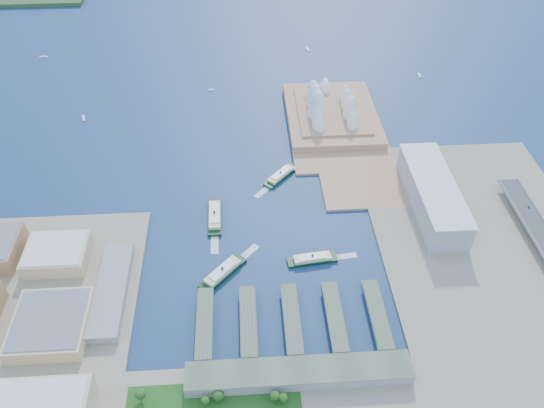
{
  "coord_description": "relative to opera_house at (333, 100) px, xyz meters",
  "views": [
    {
      "loc": [
        -24.14,
        -377.85,
        433.24
      ],
      "look_at": [
        4.61,
        78.67,
        18.0
      ],
      "focal_mm": 35.0,
      "sensor_mm": 36.0,
      "label": 1
    }
  ],
  "objects": [
    {
      "name": "ferry_wharves",
      "position": [
        -91.0,
        -355.0,
        -27.35
      ],
      "size": [
        184.0,
        90.0,
        9.3
      ],
      "primitive_type": null,
      "color": "#4D5943",
      "rests_on": "ground"
    },
    {
      "name": "boat_b",
      "position": [
        -178.53,
        93.42,
        -30.85
      ],
      "size": [
        8.94,
        4.57,
        2.3
      ],
      "primitive_type": null,
      "rotation": [
        0.0,
        0.0,
        1.77
      ],
      "color": "white",
      "rests_on": "ground"
    },
    {
      "name": "boat_d",
      "position": [
        -474.85,
        226.32,
        -30.84
      ],
      "size": [
        13.85,
        3.4,
        2.32
      ],
      "primitive_type": null,
      "rotation": [
        0.0,
        0.0,
        1.54
      ],
      "color": "white",
      "rests_on": "ground"
    },
    {
      "name": "terminal_building",
      "position": [
        -90.0,
        -415.0,
        -23.0
      ],
      "size": [
        200.0,
        28.0,
        12.0
      ],
      "primitive_type": "cube",
      "color": "gray",
      "rests_on": "south_land"
    },
    {
      "name": "boat_a",
      "position": [
        -365.71,
        23.65,
        -30.6
      ],
      "size": [
        7.35,
        14.92,
        2.79
      ],
      "primitive_type": null,
      "rotation": [
        0.0,
        0.0,
        0.27
      ],
      "color": "white",
      "rests_on": "ground"
    },
    {
      "name": "west_buildings",
      "position": [
        -355.0,
        -350.0,
        -15.5
      ],
      "size": [
        200.0,
        280.0,
        27.0
      ],
      "primitive_type": null,
      "color": "#A07850",
      "rests_on": "west_land"
    },
    {
      "name": "opera_house",
      "position": [
        0.0,
        0.0,
        0.0
      ],
      "size": [
        134.0,
        180.0,
        58.0
      ],
      "primitive_type": null,
      "color": "white",
      "rests_on": "peninsula"
    },
    {
      "name": "boat_e",
      "position": [
        -9.46,
        224.78,
        -30.49
      ],
      "size": [
        7.27,
        12.87,
        3.01
      ],
      "primitive_type": null,
      "rotation": [
        0.0,
        0.0,
        0.29
      ],
      "color": "white",
      "rests_on": "ground"
    },
    {
      "name": "east_land",
      "position": [
        135.0,
        -330.0,
        -30.5
      ],
      "size": [
        240.0,
        500.0,
        3.0
      ],
      "primitive_type": "cube",
      "color": "gray",
      "rests_on": "ground"
    },
    {
      "name": "west_land",
      "position": [
        -355.0,
        -385.0,
        -30.5
      ],
      "size": [
        220.0,
        390.0,
        3.0
      ],
      "primitive_type": "cube",
      "color": "gray",
      "rests_on": "ground"
    },
    {
      "name": "toaster_building",
      "position": [
        90.0,
        -200.0,
        -11.5
      ],
      "size": [
        45.0,
        155.0,
        35.0
      ],
      "primitive_type": "cube",
      "color": "#99999F",
      "rests_on": "east_land"
    },
    {
      "name": "ground",
      "position": [
        -105.0,
        -280.0,
        -32.0
      ],
      "size": [
        3000.0,
        3000.0,
        0.0
      ],
      "primitive_type": "plane",
      "color": "#112A4F",
      "rests_on": "ground"
    },
    {
      "name": "boat_c",
      "position": [
        164.99,
        119.42,
        -30.51
      ],
      "size": [
        4.56,
        13.44,
        2.98
      ],
      "primitive_type": null,
      "rotation": [
        0.0,
        0.0,
        3.09
      ],
      "color": "white",
      "rests_on": "ground"
    },
    {
      "name": "ferry_b",
      "position": [
        -85.06,
        -131.17,
        -26.92
      ],
      "size": [
        46.33,
        48.82,
        10.15
      ],
      "primitive_type": null,
      "rotation": [
        0.0,
        0.0,
        -0.74
      ],
      "color": "black",
      "rests_on": "ground"
    },
    {
      "name": "ferry_d",
      "position": [
        -61.32,
        -276.16,
        -26.86
      ],
      "size": [
        55.58,
        20.0,
        10.28
      ],
      "primitive_type": null,
      "rotation": [
        0.0,
        0.0,
        1.69
      ],
      "color": "black",
      "rests_on": "ground"
    },
    {
      "name": "ferry_c",
      "position": [
        -158.22,
        -289.55,
        -26.31
      ],
      "size": [
        52.22,
        54.51,
        11.38
      ],
      "primitive_type": null,
      "rotation": [
        0.0,
        0.0,
        2.39
      ],
      "color": "black",
      "rests_on": "ground"
    },
    {
      "name": "car_c",
      "position": [
        199.0,
        -222.63,
        -16.54
      ],
      "size": [
        1.71,
        4.22,
        1.22
      ],
      "primitive_type": "imported",
      "rotation": [
        0.0,
        0.0,
        3.14
      ],
      "color": "slate",
      "rests_on": "expressway"
    },
    {
      "name": "ferry_a",
      "position": [
        -168.17,
        -202.43,
        -26.2
      ],
      "size": [
        16.42,
        61.52,
        11.59
      ],
      "primitive_type": null,
      "rotation": [
        0.0,
        0.0,
        0.01
      ],
      "color": "black",
      "rests_on": "ground"
    },
    {
      "name": "peninsula",
      "position": [
        2.5,
        -20.0,
        -30.5
      ],
      "size": [
        135.0,
        220.0,
        3.0
      ],
      "primitive_type": "cube",
      "color": "tan",
      "rests_on": "ground"
    }
  ]
}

